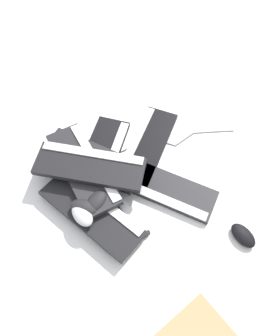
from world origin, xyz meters
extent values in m
plane|color=white|center=(0.00, 0.00, 0.00)|extent=(3.20, 3.20, 0.00)
cube|color=black|center=(0.16, 0.08, 0.01)|extent=(0.46, 0.28, 0.02)
cube|color=silver|center=(0.14, 0.14, 0.03)|extent=(0.41, 0.17, 0.01)
cube|color=black|center=(-0.02, 0.20, 0.01)|extent=(0.46, 0.32, 0.02)
cube|color=silver|center=(0.00, 0.15, 0.03)|extent=(0.40, 0.21, 0.01)
cube|color=#232326|center=(-0.17, 0.05, 0.01)|extent=(0.25, 0.46, 0.02)
cube|color=silver|center=(-0.11, 0.03, 0.03)|extent=(0.13, 0.42, 0.01)
cube|color=#232326|center=(0.04, -0.10, 0.01)|extent=(0.26, 0.46, 0.02)
cube|color=silver|center=(-0.01, -0.11, 0.03)|extent=(0.14, 0.41, 0.01)
cube|color=#232326|center=(-0.06, 0.21, 0.04)|extent=(0.25, 0.46, 0.02)
cube|color=#B2B5BA|center=(-0.11, 0.19, 0.06)|extent=(0.13, 0.42, 0.01)
cube|color=black|center=(-0.24, 0.04, 0.04)|extent=(0.15, 0.44, 0.02)
cube|color=silver|center=(-0.18, 0.04, 0.06)|extent=(0.04, 0.42, 0.01)
cube|color=#232326|center=(-0.13, 0.19, 0.07)|extent=(0.30, 0.46, 0.02)
cube|color=silver|center=(-0.08, 0.17, 0.09)|extent=(0.19, 0.40, 0.01)
cube|color=black|center=(-0.11, 0.16, 0.10)|extent=(0.35, 0.46, 0.02)
cube|color=silver|center=(-0.07, 0.19, 0.12)|extent=(0.24, 0.38, 0.01)
ellipsoid|color=#B7B7BC|center=(-0.28, 0.05, 0.08)|extent=(0.09, 0.12, 0.04)
ellipsoid|color=black|center=(-0.25, 0.06, 0.08)|extent=(0.10, 0.13, 0.04)
ellipsoid|color=black|center=(0.07, -0.46, 0.02)|extent=(0.09, 0.12, 0.04)
ellipsoid|color=black|center=(-0.20, 0.04, 0.08)|extent=(0.12, 0.08, 0.04)
cylinder|color=#59595B|center=(-0.21, 0.00, 0.00)|extent=(0.07, 0.02, 0.01)
cylinder|color=#59595B|center=(-0.15, 0.02, 0.00)|extent=(0.04, 0.05, 0.01)
cylinder|color=#59595B|center=(-0.09, 0.09, 0.00)|extent=(0.09, 0.09, 0.01)
cylinder|color=#59595B|center=(-0.01, 0.15, 0.00)|extent=(0.10, 0.05, 0.01)
cylinder|color=#59595B|center=(0.06, 0.16, 0.00)|extent=(0.05, 0.03, 0.01)
cylinder|color=#59595B|center=(0.12, 0.14, 0.00)|extent=(0.07, 0.02, 0.01)
cylinder|color=#59595B|center=(0.19, 0.11, 0.00)|extent=(0.07, 0.06, 0.01)
cylinder|color=#59595B|center=(0.24, 0.04, 0.00)|extent=(0.04, 0.09, 0.01)
cylinder|color=#59595B|center=(0.31, -0.02, 0.00)|extent=(0.11, 0.03, 0.01)
cylinder|color=#59595B|center=(0.40, -0.06, 0.00)|extent=(0.06, 0.06, 0.01)
cylinder|color=#59595B|center=(0.46, -0.13, 0.00)|extent=(0.08, 0.08, 0.01)
sphere|color=#59595B|center=(-0.24, 0.00, 0.00)|extent=(0.01, 0.01, 0.01)
sphere|color=#59595B|center=(-0.17, 0.00, 0.00)|extent=(0.01, 0.01, 0.01)
sphere|color=#59595B|center=(-0.13, 0.05, 0.00)|extent=(0.01, 0.01, 0.01)
sphere|color=#59595B|center=(-0.06, 0.13, 0.00)|extent=(0.01, 0.01, 0.01)
sphere|color=#59595B|center=(0.04, 0.17, 0.00)|extent=(0.01, 0.01, 0.01)
sphere|color=#59595B|center=(0.09, 0.15, 0.00)|extent=(0.01, 0.01, 0.01)
sphere|color=#59595B|center=(0.16, 0.14, 0.00)|extent=(0.01, 0.01, 0.01)
sphere|color=#59595B|center=(0.22, 0.08, 0.00)|extent=(0.01, 0.01, 0.01)
sphere|color=#59595B|center=(0.25, -0.01, 0.00)|extent=(0.01, 0.01, 0.01)
sphere|color=#59595B|center=(0.37, -0.03, 0.00)|extent=(0.01, 0.01, 0.01)
sphere|color=#59595B|center=(0.43, -0.09, 0.00)|extent=(0.01, 0.01, 0.01)
sphere|color=#59595B|center=(0.50, -0.16, 0.00)|extent=(0.01, 0.01, 0.01)
camera|label=1|loc=(-0.53, -0.42, 1.22)|focal=35.00mm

